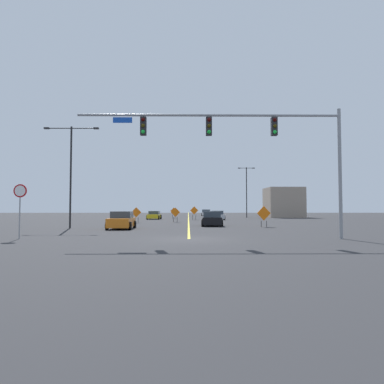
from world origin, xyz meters
The scene contains 17 objects.
ground centered at (0.00, 0.00, 0.00)m, with size 206.95×206.95×0.00m, color #2D2D30.
road_centre_stripe centered at (0.00, 57.49, 0.00)m, with size 0.16×114.97×0.01m.
traffic_signal_assembly centered at (3.25, -0.02, 5.85)m, with size 15.14×0.44×7.48m.
stop_sign centered at (-9.66, 0.19, 2.18)m, with size 0.76×0.07×3.11m.
street_lamp_mid_left centered at (-10.28, 10.52, 5.30)m, with size 4.77×0.24×8.87m.
street_lamp_far_right centered at (10.36, 42.10, 5.23)m, with size 3.00×0.24×9.01m.
construction_sign_left_shoulder centered at (6.93, 12.30, 1.19)m, with size 1.33×0.32×1.93m.
construction_sign_median_far centered at (0.83, 31.59, 1.26)m, with size 1.19×0.24×1.97m.
construction_sign_median_near centered at (-2.42, 37.69, 1.14)m, with size 1.12×0.12×1.81m.
construction_sign_right_shoulder centered at (-1.62, 23.03, 1.12)m, with size 1.15×0.13×1.80m.
construction_sign_right_lane centered at (-6.21, 21.58, 1.14)m, with size 1.20×0.14×1.82m.
car_yellow_approaching centered at (-5.30, 34.16, 0.60)m, with size 2.08×3.99×1.26m.
car_white_distant centered at (3.91, 57.27, 0.66)m, with size 2.26×4.07×1.39m.
car_silver_mid centered at (4.25, 32.17, 0.61)m, with size 2.18×4.10×1.33m.
car_black_far centered at (2.27, 14.27, 0.67)m, with size 2.20×4.36×1.44m.
car_orange_near centered at (-5.65, 9.66, 0.68)m, with size 2.11×4.09×1.46m.
roadside_building_east centered at (17.45, 43.97, 2.72)m, with size 6.27×6.62×5.44m.
Camera 1 is at (-0.04, -19.79, 1.77)m, focal length 32.62 mm.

